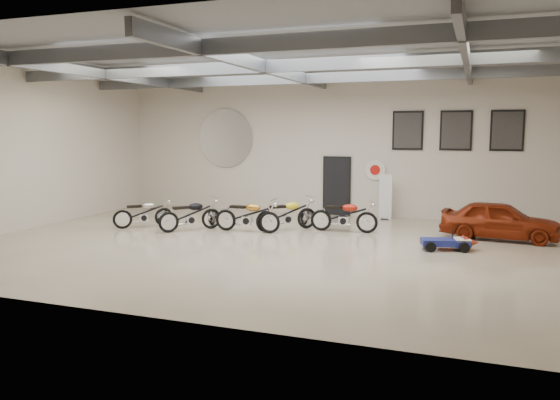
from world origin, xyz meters
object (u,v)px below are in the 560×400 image
(go_kart, at_px, (450,240))
(vintage_car, at_px, (500,220))
(motorcycle_black, at_px, (190,214))
(banner_stand, at_px, (386,196))
(motorcycle_yellow, at_px, (287,213))
(motorcycle_red, at_px, (344,215))
(motorcycle_gold, at_px, (247,215))
(motorcycle_silver, at_px, (143,213))

(go_kart, distance_m, vintage_car, 2.36)
(motorcycle_black, height_order, vintage_car, vintage_car)
(banner_stand, relative_size, motorcycle_yellow, 0.82)
(go_kart, bearing_deg, banner_stand, 103.00)
(motorcycle_yellow, relative_size, go_kart, 1.36)
(banner_stand, xyz_separation_m, vintage_car, (3.64, -2.40, -0.29))
(motorcycle_black, distance_m, vintage_car, 9.18)
(banner_stand, xyz_separation_m, motorcycle_red, (-0.82, -2.83, -0.31))
(motorcycle_gold, distance_m, motorcycle_yellow, 1.25)
(motorcycle_yellow, bearing_deg, vintage_car, -38.88)
(motorcycle_silver, bearing_deg, go_kart, -41.35)
(banner_stand, bearing_deg, motorcycle_black, -133.71)
(banner_stand, distance_m, motorcycle_yellow, 4.06)
(motorcycle_black, distance_m, motorcycle_yellow, 3.00)
(banner_stand, bearing_deg, motorcycle_silver, -140.84)
(motorcycle_red, bearing_deg, motorcycle_silver, -169.79)
(motorcycle_red, xyz_separation_m, go_kart, (3.21, -1.56, -0.26))
(motorcycle_yellow, bearing_deg, go_kart, -59.85)
(motorcycle_red, relative_size, go_kart, 1.36)
(motorcycle_gold, height_order, go_kart, motorcycle_gold)
(motorcycle_silver, relative_size, motorcycle_red, 0.92)
(banner_stand, distance_m, motorcycle_red, 2.96)
(motorcycle_black, xyz_separation_m, vintage_car, (8.99, 1.84, 0.04))
(motorcycle_yellow, distance_m, go_kart, 5.12)
(motorcycle_gold, xyz_separation_m, go_kart, (5.99, -0.55, -0.26))
(banner_stand, relative_size, motorcycle_red, 0.83)
(motorcycle_gold, height_order, motorcycle_yellow, motorcycle_gold)
(go_kart, bearing_deg, motorcycle_yellow, 150.22)
(motorcycle_black, distance_m, go_kart, 7.75)
(motorcycle_red, bearing_deg, banner_stand, 71.11)
(motorcycle_gold, xyz_separation_m, motorcycle_yellow, (1.03, 0.70, -0.01))
(motorcycle_silver, distance_m, motorcycle_red, 6.39)
(go_kart, bearing_deg, motorcycle_silver, 163.64)
(banner_stand, distance_m, motorcycle_black, 6.84)
(motorcycle_silver, height_order, go_kart, motorcycle_silver)
(motorcycle_black, relative_size, motorcycle_gold, 0.97)
(motorcycle_silver, bearing_deg, banner_stand, -9.38)
(motorcycle_yellow, bearing_deg, motorcycle_gold, 168.52)
(motorcycle_silver, height_order, motorcycle_red, motorcycle_red)
(motorcycle_silver, xyz_separation_m, motorcycle_gold, (3.44, 0.43, 0.05))
(motorcycle_black, xyz_separation_m, motorcycle_yellow, (2.79, 1.10, 0.01))
(motorcycle_silver, xyz_separation_m, go_kart, (9.43, -0.13, -0.21))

